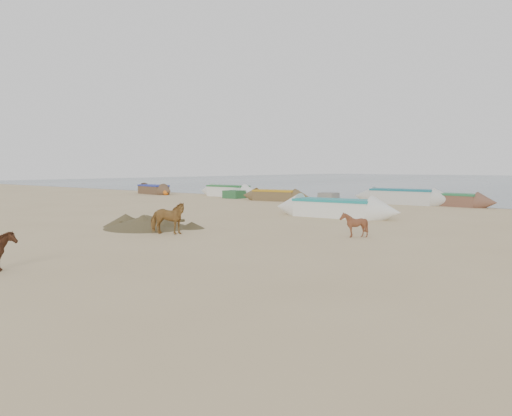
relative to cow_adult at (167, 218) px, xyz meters
The scene contains 7 objects.
ground 3.80m from the cow_adult, 40.55° to the right, with size 140.00×140.00×0.00m, color tan.
cow_adult is the anchor object (origin of this frame).
calf_front 6.62m from the cow_adult, 32.78° to the left, with size 0.71×0.79×0.87m, color brown.
near_canoe 9.29m from the cow_adult, 80.94° to the left, with size 6.51×1.46×0.87m, color white, non-canonical shape.
debris_pile 2.21m from the cow_adult, 161.45° to the left, with size 3.37×3.37×0.52m, color brown.
waterline_canoes 18.26m from the cow_adult, 83.27° to the left, with size 54.23×5.05×0.99m.
beach_clutter 18.73m from the cow_adult, 70.56° to the left, with size 46.00×4.04×0.64m.
Camera 1 is at (10.98, -9.28, 2.43)m, focal length 35.00 mm.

